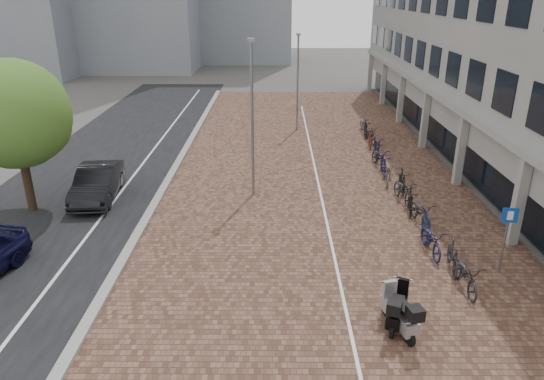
% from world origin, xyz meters
% --- Properties ---
extents(ground, '(140.00, 140.00, 0.00)m').
position_xyz_m(ground, '(0.00, 0.00, 0.00)').
color(ground, '#474442').
rests_on(ground, ground).
extents(plaza_brick, '(14.50, 42.00, 0.04)m').
position_xyz_m(plaza_brick, '(2.00, 12.00, 0.01)').
color(plaza_brick, brown).
rests_on(plaza_brick, ground).
extents(street_asphalt, '(8.00, 50.00, 0.03)m').
position_xyz_m(street_asphalt, '(-9.00, 12.00, 0.01)').
color(street_asphalt, black).
rests_on(street_asphalt, ground).
extents(curb, '(0.35, 42.00, 0.14)m').
position_xyz_m(curb, '(-5.10, 12.00, 0.07)').
color(curb, gray).
rests_on(curb, ground).
extents(lane_line, '(0.12, 44.00, 0.00)m').
position_xyz_m(lane_line, '(-7.00, 12.00, 0.02)').
color(lane_line, white).
rests_on(lane_line, street_asphalt).
extents(parking_line, '(0.10, 30.00, 0.00)m').
position_xyz_m(parking_line, '(2.20, 12.00, 0.04)').
color(parking_line, white).
rests_on(parking_line, plaza_brick).
extents(car_dark, '(2.00, 4.63, 1.48)m').
position_xyz_m(car_dark, '(-7.76, 8.17, 0.74)').
color(car_dark, black).
rests_on(car_dark, ground).
extents(scooter_front, '(1.02, 1.88, 1.24)m').
position_xyz_m(scooter_front, '(3.50, -1.04, 0.62)').
color(scooter_front, '#9D9DA1').
rests_on(scooter_front, ground).
extents(scooter_mid, '(1.15, 1.78, 1.18)m').
position_xyz_m(scooter_mid, '(3.51, -0.78, 0.59)').
color(scooter_mid, black).
rests_on(scooter_mid, ground).
extents(parking_sign, '(0.50, 0.11, 2.37)m').
position_xyz_m(parking_sign, '(7.50, 1.93, 1.58)').
color(parking_sign, slate).
rests_on(parking_sign, ground).
extents(lamp_near, '(0.12, 0.12, 6.79)m').
position_xyz_m(lamp_near, '(-0.87, 8.66, 3.40)').
color(lamp_near, slate).
rests_on(lamp_near, ground).
extents(lamp_far, '(0.12, 0.12, 6.12)m').
position_xyz_m(lamp_far, '(1.53, 19.87, 3.06)').
color(lamp_far, slate).
rests_on(lamp_far, ground).
extents(street_tree, '(4.33, 4.33, 6.30)m').
position_xyz_m(street_tree, '(-10.06, 6.98, 4.01)').
color(street_tree, '#382619').
rests_on(street_tree, ground).
extents(bike_row, '(1.38, 20.39, 1.05)m').
position_xyz_m(bike_row, '(5.79, 10.20, 0.52)').
color(bike_row, black).
rests_on(bike_row, ground).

